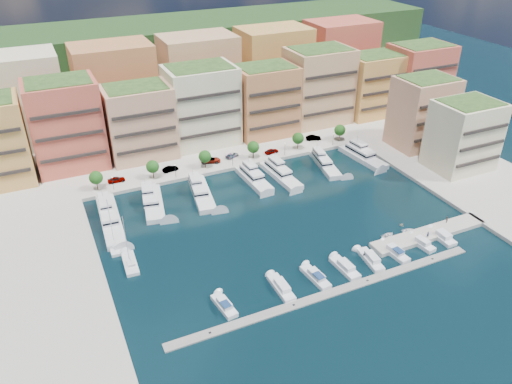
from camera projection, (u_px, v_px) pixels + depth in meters
ground at (279, 219)px, 128.77m from camera, size 400.00×400.00×0.00m
north_quay at (200, 133)px, 177.49m from camera, size 220.00×64.00×2.00m
east_quay at (481, 184)px, 145.00m from camera, size 34.00×76.00×2.00m
west_quay at (22, 310)px, 99.96m from camera, size 34.00×76.00×2.00m
hillside at (163, 93)px, 215.22m from camera, size 240.00×40.00×58.00m
south_pontoon at (331, 293)px, 104.10m from camera, size 72.00×2.20×0.35m
finger_pier at (428, 235)px, 122.37m from camera, size 32.00×5.00×2.00m
apartment_1 at (66, 125)px, 146.48m from camera, size 20.00×16.50×26.80m
apartment_2 at (140, 122)px, 153.54m from camera, size 20.00×15.50×22.80m
apartment_3 at (202, 105)px, 161.99m from camera, size 22.00×16.50×25.80m
apartment_4 at (265, 101)px, 168.91m from camera, size 20.00×15.50×23.80m
apartment_5 at (318, 86)px, 177.72m from camera, size 22.00×16.50×26.80m
apartment_6 at (372, 85)px, 185.14m from camera, size 20.00×15.50×22.80m
apartment_7 at (418, 77)px, 190.33m from camera, size 22.00×16.50×24.80m
apartment_east_a at (423, 112)px, 160.84m from camera, size 18.00×14.50×22.80m
apartment_east_b at (464, 135)px, 147.19m from camera, size 18.00×14.50×20.80m
backblock_0 at (21, 101)px, 158.94m from camera, size 26.00×18.00×30.00m
backblock_1 at (116, 89)px, 169.84m from camera, size 26.00×18.00×30.00m
backblock_2 at (199, 78)px, 180.73m from camera, size 26.00×18.00×30.00m
backblock_3 at (273, 68)px, 191.63m from camera, size 26.00×18.00×30.00m
backblock_4 at (339, 59)px, 202.53m from camera, size 26.00×18.00×30.00m
tree_0 at (96, 178)px, 138.19m from camera, size 3.80×3.80×5.65m
tree_1 at (153, 167)px, 144.00m from camera, size 3.80×3.80×5.65m
tree_2 at (205, 156)px, 149.81m from camera, size 3.80×3.80×5.65m
tree_3 at (253, 147)px, 155.63m from camera, size 3.80×3.80×5.65m
tree_4 at (298, 138)px, 161.44m from camera, size 3.80×3.80×5.65m
tree_5 at (340, 130)px, 167.25m from camera, size 3.80×3.80×5.65m
lamppost_0 at (113, 181)px, 138.30m from camera, size 0.30×0.30×4.20m
lamppost_1 at (175, 169)px, 144.83m from camera, size 0.30×0.30×4.20m
lamppost_2 at (232, 157)px, 151.37m from camera, size 0.30×0.30×4.20m
lamppost_3 at (285, 147)px, 157.91m from camera, size 0.30×0.30×4.20m
lamppost_4 at (333, 137)px, 164.45m from camera, size 0.30×0.30×4.20m
yacht_0 at (109, 217)px, 127.53m from camera, size 6.07×25.17×7.30m
yacht_1 at (153, 201)px, 134.25m from camera, size 8.09×19.04×7.30m
yacht_2 at (201, 191)px, 138.78m from camera, size 7.61×19.93×7.30m
yacht_3 at (253, 177)px, 145.85m from camera, size 5.20×16.76×7.30m
yacht_4 at (280, 174)px, 148.10m from camera, size 5.53×18.92×7.30m
yacht_5 at (324, 163)px, 154.13m from camera, size 7.30×18.22×7.30m
yacht_6 at (362, 155)px, 158.80m from camera, size 6.85×19.00×7.30m
cruiser_1 at (224, 306)px, 100.10m from camera, size 3.30×7.75×2.66m
cruiser_3 at (281, 288)px, 104.79m from camera, size 2.63×9.02×2.55m
cruiser_4 at (316, 277)px, 107.79m from camera, size 3.26×8.75×2.66m
cruiser_5 at (345, 268)px, 110.57m from camera, size 3.09×8.57×2.55m
cruiser_6 at (371, 260)px, 113.09m from camera, size 3.53×8.82×2.55m
cruiser_7 at (394, 252)px, 115.46m from camera, size 3.22×8.47×2.66m
cruiser_8 at (421, 244)px, 118.43m from camera, size 3.25×7.32×2.55m
cruiser_9 at (442, 237)px, 120.76m from camera, size 2.96×7.41×2.55m
sailboat_2 at (115, 245)px, 118.24m from camera, size 3.06×8.82×13.20m
sailboat_1 at (130, 264)px, 112.17m from camera, size 3.26×8.90×13.20m
tender_2 at (409, 231)px, 123.43m from camera, size 4.04×3.23×0.75m
tender_0 at (388, 235)px, 121.65m from camera, size 4.16×3.35×0.76m
tender_1 at (401, 225)px, 125.86m from camera, size 1.54×1.39×0.71m
car_0 at (116, 180)px, 143.37m from camera, size 4.91×2.01×1.67m
car_1 at (170, 169)px, 149.23m from camera, size 5.03×2.47×1.59m
car_2 at (211, 160)px, 154.30m from camera, size 6.74×4.73×1.71m
car_3 at (232, 155)px, 157.49m from camera, size 5.28×3.82×1.42m
car_4 at (272, 151)px, 160.02m from camera, size 4.81×2.46×1.57m
car_5 at (314, 138)px, 169.01m from camera, size 5.38×3.32×1.67m
person_0 at (428, 234)px, 119.66m from camera, size 0.61×0.68×1.57m
person_1 at (447, 219)px, 125.14m from camera, size 1.06×1.00×1.73m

